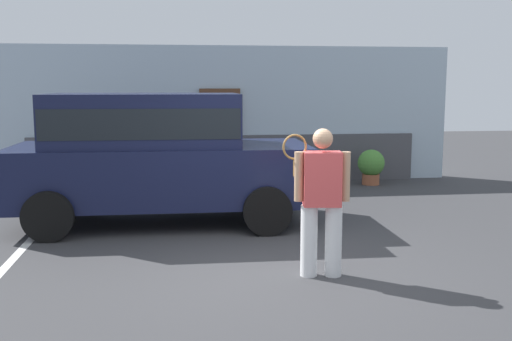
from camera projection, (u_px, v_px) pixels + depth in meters
ground_plane at (275, 274)px, 6.98m from camera, size 40.00×40.00×0.00m
parking_stripe_0 at (22, 249)px, 8.02m from camera, size 0.12×4.40×0.01m
house_frontage at (226, 119)px, 13.44m from camera, size 10.26×0.40×3.04m
parked_suv at (155, 152)px, 9.38m from camera, size 4.63×2.22×2.05m
tennis_player_man at (321, 200)px, 6.79m from camera, size 0.76×0.32×1.70m
potted_plant_by_porch at (371, 165)px, 13.15m from camera, size 0.59×0.59×0.78m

